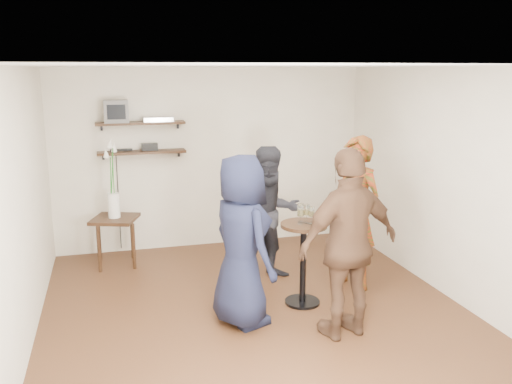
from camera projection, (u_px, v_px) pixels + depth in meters
room at (257, 196)px, 5.55m from camera, size 4.58×5.08×2.68m
shelf_upper at (141, 123)px, 7.40m from camera, size 1.20×0.25×0.04m
shelf_lower at (142, 152)px, 7.49m from camera, size 1.20×0.25×0.04m
crt_monitor at (116, 111)px, 7.28m from camera, size 0.32×0.30×0.30m
dvd_deck at (158, 119)px, 7.45m from camera, size 0.40×0.24×0.06m
radio at (150, 147)px, 7.50m from camera, size 0.22×0.10×0.10m
power_strip at (121, 150)px, 7.46m from camera, size 0.30×0.05×0.03m
side_table at (115, 225)px, 7.17m from camera, size 0.70×0.70×0.66m
vase_lilies at (113, 193)px, 7.07m from camera, size 0.20×0.21×1.07m
drinks_table at (303, 252)px, 5.96m from camera, size 0.51×0.51×0.93m
wine_glass_fl at (301, 212)px, 5.82m from camera, size 0.07×0.07×0.21m
wine_glass_fr at (311, 212)px, 5.83m from camera, size 0.06×0.06×0.19m
wine_glass_bl at (301, 209)px, 5.92m from camera, size 0.07×0.07×0.21m
wine_glass_br at (307, 211)px, 5.87m from camera, size 0.07×0.07×0.21m
person_plaid at (355, 213)px, 6.37m from camera, size 0.65×0.78×1.83m
person_dark at (271, 214)px, 6.63m from camera, size 0.90×0.75×1.67m
person_navy at (242, 241)px, 5.44m from camera, size 0.82×1.00×1.76m
person_brown at (349, 244)px, 5.18m from camera, size 1.16×0.67×1.87m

